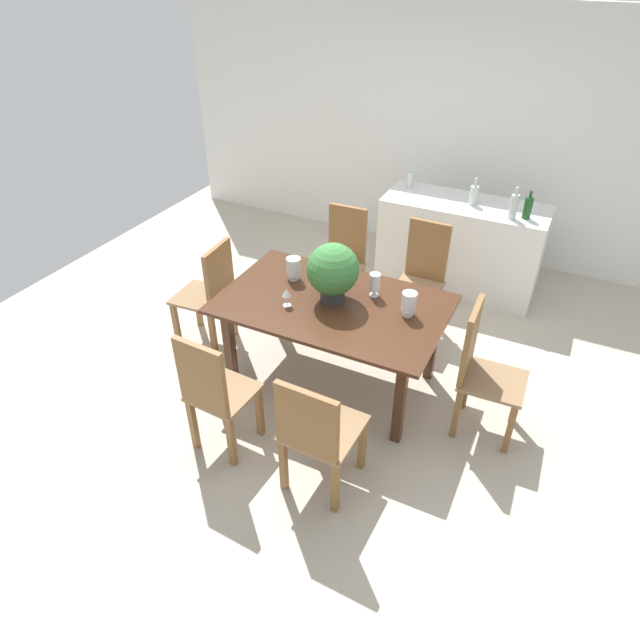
% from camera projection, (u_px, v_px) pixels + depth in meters
% --- Properties ---
extents(ground_plane, '(7.04, 7.04, 0.00)m').
position_uv_depth(ground_plane, '(343.00, 364.00, 4.80)').
color(ground_plane, '#BCB29E').
extents(back_wall, '(6.40, 0.10, 2.60)m').
position_uv_depth(back_wall, '(444.00, 134.00, 5.98)').
color(back_wall, white).
rests_on(back_wall, ground).
extents(dining_table, '(1.72, 1.09, 0.77)m').
position_uv_depth(dining_table, '(333.00, 313.00, 4.26)').
color(dining_table, '#422616').
rests_on(dining_table, ground).
extents(chair_far_right, '(0.42, 0.48, 1.04)m').
position_uv_depth(chair_far_right, '(422.00, 275.00, 4.95)').
color(chair_far_right, brown).
rests_on(chair_far_right, ground).
extents(chair_foot_end, '(0.46, 0.43, 1.04)m').
position_uv_depth(chair_foot_end, '(481.00, 366.00, 3.89)').
color(chair_foot_end, brown).
rests_on(chair_foot_end, ground).
extents(chair_head_end, '(0.48, 0.45, 0.99)m').
position_uv_depth(chair_head_end, '(211.00, 291.00, 4.75)').
color(chair_head_end, brown).
rests_on(chair_head_end, ground).
extents(chair_near_right, '(0.47, 0.49, 0.95)m').
position_uv_depth(chair_near_right, '(316.00, 431.00, 3.42)').
color(chair_near_right, brown).
rests_on(chair_near_right, ground).
extents(chair_near_left, '(0.43, 0.43, 1.00)m').
position_uv_depth(chair_near_left, '(214.00, 391.00, 3.70)').
color(chair_near_left, brown).
rests_on(chair_near_left, ground).
extents(chair_far_left, '(0.42, 0.48, 1.03)m').
position_uv_depth(chair_far_left, '(343.00, 257.00, 5.24)').
color(chair_far_left, brown).
rests_on(chair_far_left, ground).
extents(flower_centerpiece, '(0.40, 0.40, 0.46)m').
position_uv_depth(flower_centerpiece, '(333.00, 271.00, 4.09)').
color(flower_centerpiece, '#333338').
rests_on(flower_centerpiece, dining_table).
extents(crystal_vase_left, '(0.11, 0.11, 0.19)m').
position_uv_depth(crystal_vase_left, '(409.00, 302.00, 3.99)').
color(crystal_vase_left, silver).
rests_on(crystal_vase_left, dining_table).
extents(crystal_vase_center_near, '(0.09, 0.09, 0.19)m').
position_uv_depth(crystal_vase_center_near, '(375.00, 283.00, 4.21)').
color(crystal_vase_center_near, silver).
rests_on(crystal_vase_center_near, dining_table).
extents(crystal_vase_right, '(0.12, 0.12, 0.19)m').
position_uv_depth(crystal_vase_right, '(294.00, 267.00, 4.41)').
color(crystal_vase_right, silver).
rests_on(crystal_vase_right, dining_table).
extents(wine_glass, '(0.06, 0.06, 0.15)m').
position_uv_depth(wine_glass, '(287.00, 294.00, 4.10)').
color(wine_glass, silver).
rests_on(wine_glass, dining_table).
extents(kitchen_counter, '(1.59, 0.63, 0.93)m').
position_uv_depth(kitchen_counter, '(460.00, 245.00, 5.64)').
color(kitchen_counter, silver).
rests_on(kitchen_counter, ground).
extents(wine_bottle_green, '(0.07, 0.07, 0.30)m').
position_uv_depth(wine_bottle_green, '(514.00, 206.00, 5.01)').
color(wine_bottle_green, '#B2BFB7').
rests_on(wine_bottle_green, kitchen_counter).
extents(wine_bottle_dark, '(0.08, 0.08, 0.26)m').
position_uv_depth(wine_bottle_dark, '(474.00, 195.00, 5.29)').
color(wine_bottle_dark, '#B2BFB7').
rests_on(wine_bottle_dark, kitchen_counter).
extents(wine_bottle_amber, '(0.06, 0.06, 0.23)m').
position_uv_depth(wine_bottle_amber, '(410.00, 180.00, 5.63)').
color(wine_bottle_amber, '#B2BFB7').
rests_on(wine_bottle_amber, kitchen_counter).
extents(wine_bottle_tall, '(0.08, 0.08, 0.26)m').
position_uv_depth(wine_bottle_tall, '(528.00, 207.00, 5.03)').
color(wine_bottle_tall, '#194C1E').
rests_on(wine_bottle_tall, kitchen_counter).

